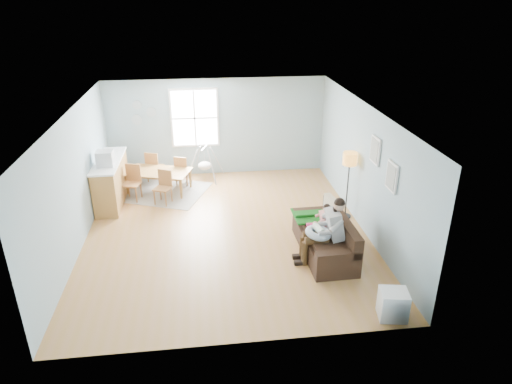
{
  "coord_description": "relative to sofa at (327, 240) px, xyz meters",
  "views": [
    {
      "loc": [
        -0.44,
        -8.82,
        4.88
      ],
      "look_at": [
        0.63,
        -0.22,
        1.0
      ],
      "focal_mm": 32.0,
      "sensor_mm": 36.0,
      "label": 1
    }
  ],
  "objects": [
    {
      "name": "chair_se",
      "position": [
        -3.37,
        2.79,
        0.18
      ],
      "size": [
        0.5,
        0.5,
        0.84
      ],
      "color": "olive",
      "rests_on": "rug"
    },
    {
      "name": "dining_table",
      "position": [
        -3.55,
        3.48,
        -0.0
      ],
      "size": [
        1.8,
        1.34,
        0.56
      ],
      "primitive_type": "imported",
      "rotation": [
        0.0,
        0.0,
        -0.31
      ],
      "color": "olive",
      "rests_on": "rug"
    },
    {
      "name": "floor_lamp",
      "position": [
        0.85,
        1.48,
        1.02
      ],
      "size": [
        0.32,
        0.32,
        1.58
      ],
      "color": "black",
      "rests_on": "room"
    },
    {
      "name": "chair_ne",
      "position": [
        -2.95,
        3.86,
        0.17
      ],
      "size": [
        0.48,
        0.48,
        0.83
      ],
      "color": "olive",
      "rests_on": "rug"
    },
    {
      "name": "infant",
      "position": [
        -0.27,
        -0.26,
        0.43
      ],
      "size": [
        0.2,
        0.38,
        0.14
      ],
      "color": "white",
      "rests_on": "nursing_pillow"
    },
    {
      "name": "monitor",
      "position": [
        -4.64,
        2.61,
        1.0
      ],
      "size": [
        0.37,
        0.35,
        0.35
      ],
      "color": "#BABBBF",
      "rests_on": "counter"
    },
    {
      "name": "chair_nw",
      "position": [
        -3.72,
        4.17,
        0.21
      ],
      "size": [
        0.5,
        0.5,
        0.87
      ],
      "color": "olive",
      "rests_on": "rug"
    },
    {
      "name": "toddler",
      "position": [
        -0.08,
        0.19,
        0.39
      ],
      "size": [
        0.49,
        0.24,
        0.77
      ],
      "color": "silver",
      "rests_on": "sofa"
    },
    {
      "name": "room",
      "position": [
        -1.95,
        1.13,
        2.14
      ],
      "size": [
        8.4,
        9.4,
        3.9
      ],
      "color": "#AE793D"
    },
    {
      "name": "pictures",
      "position": [
        1.02,
        0.08,
        1.57
      ],
      "size": [
        0.05,
        1.34,
        0.74
      ],
      "color": "white",
      "rests_on": "room"
    },
    {
      "name": "green_throw",
      "position": [
        -0.09,
        0.66,
        0.23
      ],
      "size": [
        0.93,
        0.74,
        0.04
      ],
      "primitive_type": "cube",
      "rotation": [
        0.0,
        0.0,
        0.02
      ],
      "color": "#16621A",
      "rests_on": "sofa"
    },
    {
      "name": "beige_pillow",
      "position": [
        0.19,
        0.52,
        0.45
      ],
      "size": [
        0.2,
        0.49,
        0.47
      ],
      "primitive_type": "cube",
      "rotation": [
        0.0,
        0.0,
        0.14
      ],
      "color": "tan",
      "rests_on": "sofa"
    },
    {
      "name": "chair_sw",
      "position": [
        -4.16,
        3.11,
        0.22
      ],
      "size": [
        0.5,
        0.5,
        0.9
      ],
      "color": "olive",
      "rests_on": "rug"
    },
    {
      "name": "storage_cube",
      "position": [
        0.52,
        -2.07,
        -0.04
      ],
      "size": [
        0.5,
        0.46,
        0.49
      ],
      "color": "white",
      "rests_on": "room"
    },
    {
      "name": "window",
      "position": [
        -2.55,
        4.59,
        1.37
      ],
      "size": [
        1.32,
        0.08,
        1.62
      ],
      "color": "white",
      "rests_on": "room"
    },
    {
      "name": "counter",
      "position": [
        -4.65,
        2.99,
        0.28
      ],
      "size": [
        0.6,
        1.98,
        1.11
      ],
      "color": "olive",
      "rests_on": "room"
    },
    {
      "name": "nursing_pillow",
      "position": [
        -0.27,
        -0.29,
        0.34
      ],
      "size": [
        0.57,
        0.56,
        0.21
      ],
      "primitive_type": "torus",
      "rotation": [
        0.0,
        0.14,
        -0.11
      ],
      "color": "#AFC3DB",
      "rests_on": "father"
    },
    {
      "name": "rug",
      "position": [
        -3.55,
        3.48,
        -0.28
      ],
      "size": [
        2.8,
        2.49,
        0.01
      ],
      "primitive_type": "cube",
      "rotation": [
        0.0,
        0.0,
        -0.38
      ],
      "color": "gray",
      "rests_on": "room"
    },
    {
      "name": "baby_swing",
      "position": [
        -2.34,
        4.23,
        0.12
      ],
      "size": [
        1.1,
        1.11,
        0.9
      ],
      "color": "#BABBBF",
      "rests_on": "room"
    },
    {
      "name": "father",
      "position": [
        -0.12,
        -0.29,
        0.42
      ],
      "size": [
        0.96,
        0.45,
        1.33
      ],
      "color": "gray",
      "rests_on": "sofa"
    },
    {
      "name": "sofa",
      "position": [
        0.0,
        0.0,
        0.0
      ],
      "size": [
        0.9,
        2.0,
        0.8
      ],
      "color": "black",
      "rests_on": "room"
    },
    {
      "name": "wall_plates",
      "position": [
        -3.95,
        4.6,
        1.55
      ],
      "size": [
        0.67,
        0.02,
        0.66
      ],
      "color": "#8CA0A9",
      "rests_on": "room"
    }
  ]
}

